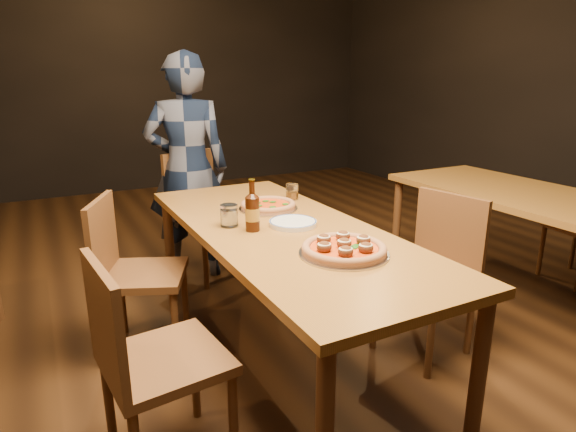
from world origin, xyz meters
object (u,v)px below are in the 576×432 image
chair_main_nw (165,358)px  diner (187,169)px  chair_main_e (425,275)px  amber_glass (292,192)px  pizza_meatball (344,248)px  chair_end (208,213)px  table_right (544,208)px  pizza_margherita (268,205)px  plate_stack (293,223)px  water_glass (229,215)px  table_main (283,241)px  chair_main_sw (144,273)px  beer_bottle (252,213)px

chair_main_nw → diner: 1.92m
chair_main_e → amber_glass: 0.90m
pizza_meatball → chair_end: bearing=90.2°
diner → chair_main_nw: bearing=88.5°
chair_main_nw → chair_main_e: chair_main_nw is taller
table_right → pizza_margherita: size_ratio=6.13×
plate_stack → water_glass: bearing=154.7°
pizza_meatball → pizza_margherita: (0.02, 0.78, -0.00)m
table_main → chair_main_nw: 0.83m
chair_main_sw → diner: 1.12m
table_right → beer_bottle: bearing=173.2°
table_right → pizza_margherita: bearing=161.8°
pizza_meatball → diner: bearing=93.8°
chair_main_nw → pizza_margherita: chair_main_nw is taller
beer_bottle → chair_end: bearing=81.2°
table_main → pizza_margherita: (0.08, 0.33, 0.09)m
amber_glass → diner: size_ratio=0.06×
table_main → pizza_meatball: bearing=-83.1°
chair_end → chair_main_e: bearing=-87.0°
table_right → pizza_meatball: pizza_meatball is taller
pizza_meatball → chair_main_sw: bearing=125.6°
table_main → water_glass: 0.29m
chair_end → pizza_meatball: size_ratio=2.56×
chair_main_e → table_right: bearing=81.4°
plate_stack → diner: 1.38m
pizza_meatball → diner: (-0.12, 1.83, 0.04)m
plate_stack → water_glass: (-0.28, 0.13, 0.04)m
chair_main_nw → diner: size_ratio=0.56×
chair_main_e → chair_main_sw: bearing=-130.0°
chair_main_nw → plate_stack: size_ratio=3.84×
chair_end → plate_stack: 1.34m
chair_main_sw → beer_bottle: size_ratio=3.68×
pizza_margherita → water_glass: bearing=-147.4°
table_main → diner: diner is taller
chair_main_nw → chair_end: chair_end is taller
chair_main_e → plate_stack: size_ratio=3.82×
chair_end → pizza_margherita: 1.02m
table_main → water_glass: water_glass is taller
table_right → plate_stack: plate_stack is taller
chair_main_e → amber_glass: (-0.42, 0.72, 0.35)m
chair_main_sw → amber_glass: 0.96m
chair_main_e → pizza_margherita: (-0.64, 0.58, 0.32)m
table_right → pizza_margherita: (-1.62, 0.53, 0.09)m
beer_bottle → water_glass: (-0.07, 0.12, -0.03)m
plate_stack → table_right: bearing=-7.2°
chair_main_sw → pizza_margherita: (0.68, -0.13, 0.32)m
chair_main_nw → pizza_margherita: bearing=-52.8°
table_main → water_glass: size_ratio=18.44×
beer_bottle → diner: diner is taller
table_right → chair_end: 2.25m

